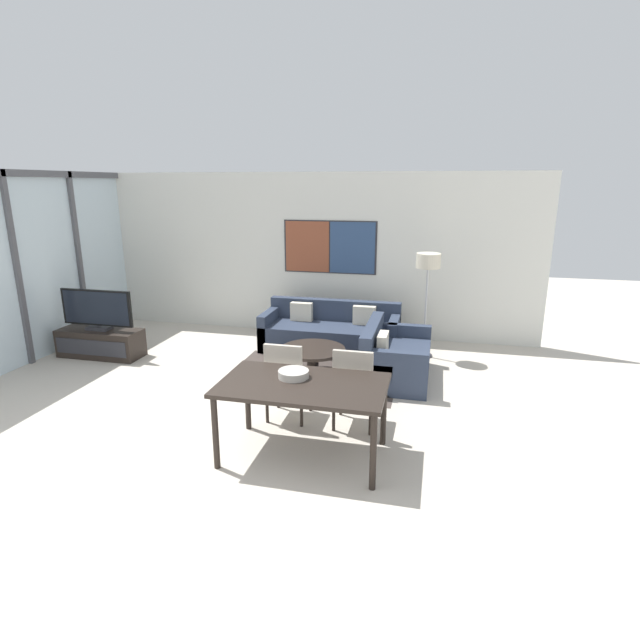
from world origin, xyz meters
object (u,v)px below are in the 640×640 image
Objects in this scene: sofa_side at (392,360)px; dining_table at (303,391)px; dining_chair_left at (287,377)px; dining_chair_centre at (354,384)px; television at (97,310)px; floor_lamp at (428,269)px; coffee_table at (313,355)px; tv_console at (101,343)px; fruit_bowl at (294,373)px; sofa_main at (331,333)px.

dining_table is at bearing 164.15° from sofa_side.
dining_chair_centre is (0.77, -0.02, 0.00)m from dining_chair_left.
television is 4.47m from dining_chair_centre.
floor_lamp is (1.43, 2.58, 0.86)m from dining_chair_left.
sofa_side is 2.39m from dining_table.
coffee_table is 0.56× the size of floor_lamp.
dining_chair_centre reaches higher than coffee_table.
tv_console is 1.39× the size of dining_chair_left.
dining_chair_left is 3.08× the size of fruit_bowl.
dining_table is 0.99× the size of floor_lamp.
dining_table is 5.28× the size of fruit_bowl.
sofa_main is (3.41, 1.19, 0.05)m from tv_console.
dining_chair_centre is (0.38, 0.69, -0.17)m from dining_table.
dining_table is at bearing -61.50° from dining_chair_left.
tv_console is 5.16m from floor_lamp.
fruit_bowl is at bearing 137.22° from dining_table.
sofa_side is 1.09m from coffee_table.
dining_chair_left is at bearing -87.90° from coffee_table.
dining_chair_centre is (4.23, -1.43, -0.22)m from television.
coffee_table is 2.06m from fruit_bowl.
fruit_bowl is at bearing -131.92° from dining_chair_centre.
dining_chair_left reaches higher than tv_console.
dining_chair_centre is 0.58× the size of floor_lamp.
floor_lamp reaches higher than sofa_side.
sofa_main is 2.33× the size of dining_chair_centre.
tv_console is 4.49m from sofa_side.
dining_table is 1.71× the size of dining_chair_left.
coffee_table is at bearing 99.31° from sofa_side.
dining_chair_left reaches higher than coffee_table.
sofa_side reaches higher than tv_console.
dining_chair_left is (3.46, -1.41, 0.31)m from tv_console.
fruit_bowl is at bearing 160.25° from sofa_side.
television is 3.64m from sofa_main.
sofa_side is (4.49, 0.15, -0.48)m from television.
coffee_table is (3.41, -0.03, 0.09)m from tv_console.
coffee_table is 1.64m from dining_chair_centre.
sofa_main is 1.55× the size of sofa_side.
dining_table is (-0.64, -2.27, 0.43)m from sofa_side.
coffee_table is at bearing -140.98° from floor_lamp.
floor_lamp reaches higher than fruit_bowl.
fruit_bowl is (-0.13, 0.12, 0.12)m from dining_table.
tv_console is 0.53m from television.
television is at bearing 161.30° from dining_chair_centre.
fruit_bowl is (0.26, -0.59, 0.29)m from dining_chair_left.
floor_lamp is at bearing -21.37° from sofa_side.
sofa_main is 1.50m from sofa_side.
dining_chair_left is 0.58× the size of floor_lamp.
dining_table is 1.71× the size of dining_chair_centre.
floor_lamp is (4.89, 1.17, 1.16)m from tv_console.
dining_chair_centre reaches higher than sofa_side.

